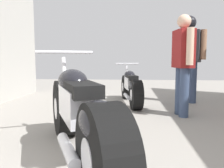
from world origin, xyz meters
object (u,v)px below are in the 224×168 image
object	(u,v)px
mechanic_with_helmet	(188,51)
motorcycle_maroon_cruiser	(79,115)
motorcycle_black_naked	(131,87)
mechanic_in_blue	(183,59)

from	to	relation	value
mechanic_with_helmet	motorcycle_maroon_cruiser	bearing A→B (deg)	-118.66
motorcycle_black_naked	mechanic_in_blue	world-z (taller)	mechanic_in_blue
motorcycle_black_naked	mechanic_in_blue	size ratio (longest dim) A/B	1.10
motorcycle_maroon_cruiser	mechanic_in_blue	world-z (taller)	mechanic_in_blue
motorcycle_maroon_cruiser	mechanic_in_blue	size ratio (longest dim) A/B	1.27
mechanic_in_blue	motorcycle_black_naked	bearing A→B (deg)	130.50
motorcycle_maroon_cruiser	mechanic_in_blue	distance (m)	2.25
motorcycle_black_naked	mechanic_with_helmet	distance (m)	1.40
motorcycle_black_naked	mechanic_in_blue	bearing A→B (deg)	-49.50
motorcycle_maroon_cruiser	motorcycle_black_naked	world-z (taller)	motorcycle_maroon_cruiser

